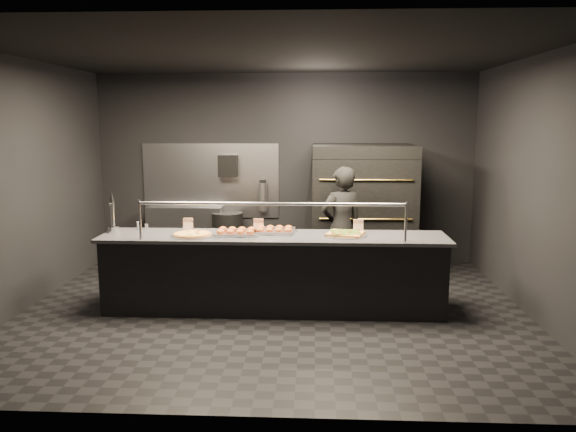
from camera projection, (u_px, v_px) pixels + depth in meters
The scene contains 15 objects.
room at pixel (272, 186), 6.59m from camera, with size 6.04×6.00×3.00m.
service_counter at pixel (274, 272), 6.71m from camera, with size 4.10×0.78×1.37m.
pizza_oven at pixel (362, 208), 8.44m from camera, with size 1.50×1.23×1.91m.
prep_shelf at pixel (186, 234), 9.08m from camera, with size 1.20×0.35×0.90m, color #99999E.
towel_dispenser at pixel (228, 166), 8.93m from camera, with size 0.30×0.20×0.35m, color black.
fire_extinguisher at pixel (263, 196), 8.99m from camera, with size 0.14×0.14×0.51m.
beer_tap at pixel (113, 221), 6.77m from camera, with size 0.13×0.19×0.51m.
round_pizza at pixel (193, 234), 6.60m from camera, with size 0.51×0.51×0.03m.
slider_tray_a at pixel (236, 232), 6.66m from camera, with size 0.55×0.44×0.08m.
slider_tray_b at pixel (274, 230), 6.78m from camera, with size 0.56×0.46×0.08m.
square_pizza at pixel (345, 234), 6.62m from camera, with size 0.51×0.51×0.05m.
condiment_jar at pixel (141, 226), 6.98m from camera, with size 0.15×0.06×0.10m.
tent_cards at pixel (268, 225), 6.90m from camera, with size 2.22×0.04×0.15m.
trash_bin at pixel (228, 238), 8.95m from camera, with size 0.49×0.49×0.82m, color black.
worker at pixel (341, 228), 7.60m from camera, with size 0.61×0.40×1.66m, color black.
Camera 1 is at (0.49, -6.49, 2.25)m, focal length 35.00 mm.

